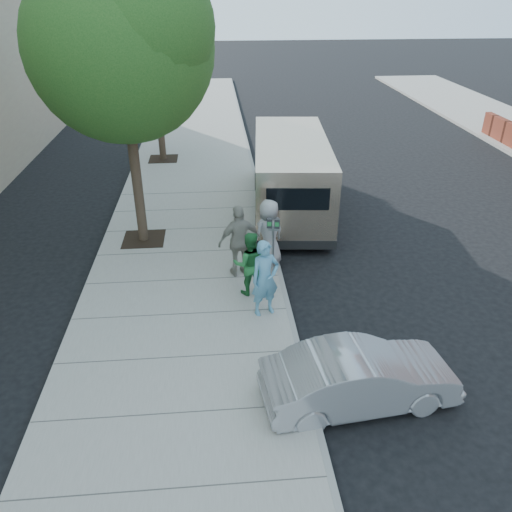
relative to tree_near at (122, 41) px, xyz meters
name	(u,v)px	position (x,y,z in m)	size (l,w,h in m)	color
ground	(225,283)	(2.25, -2.40, -5.55)	(120.00, 120.00, 0.00)	black
sidewalk	(186,282)	(1.25, -2.40, -5.47)	(5.00, 60.00, 0.15)	gray
curb_face	(280,278)	(3.69, -2.40, -5.47)	(0.12, 60.00, 0.16)	gray
tree_near	(122,41)	(0.00, 0.00, 0.00)	(4.62, 4.60, 7.53)	black
tree_far	(154,39)	(0.00, 7.60, -0.66)	(3.92, 3.80, 6.49)	black
parking_meter	(273,234)	(3.50, -2.27, -4.28)	(0.33, 0.17, 1.55)	gray
van	(290,174)	(4.56, 1.96, -4.24)	(2.78, 6.84, 2.48)	beige
sedan	(360,377)	(4.56, -6.76, -4.96)	(1.23, 3.54, 1.17)	#9C9DA2
person_officer	(265,279)	(3.13, -4.00, -4.49)	(0.66, 0.43, 1.80)	#5799B9
person_green_shirt	(249,264)	(2.84, -3.13, -4.59)	(0.78, 0.61, 1.60)	#277738
person_gray_shirt	(269,233)	(3.45, -1.77, -4.48)	(0.89, 0.58, 1.82)	#9A9A9D
person_striped_polo	(240,241)	(2.67, -2.23, -4.44)	(1.12, 0.47, 1.91)	gray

